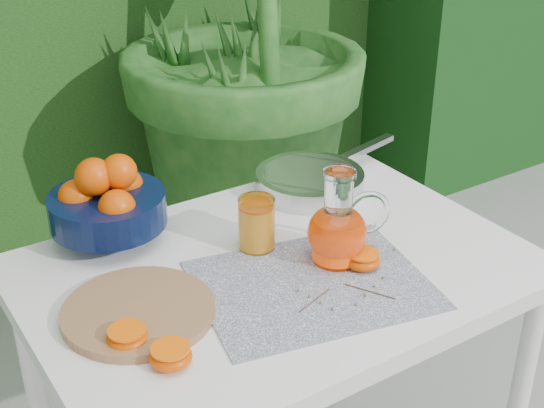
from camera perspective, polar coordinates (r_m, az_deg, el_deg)
potted_plant_right at (r=2.65m, az=-4.14°, el=14.35°), size 2.50×2.50×1.92m
white_table at (r=1.58m, az=0.40°, el=-7.09°), size 1.00×0.70×0.75m
placemat at (r=1.47m, az=3.04°, el=-6.08°), size 0.50×0.42×0.00m
cutting_board at (r=1.41m, az=-10.04°, el=-7.97°), size 0.32×0.32×0.02m
fruit_bowl at (r=1.62m, az=-12.35°, el=0.16°), size 0.25×0.25×0.19m
juice_pitcher at (r=1.52m, az=5.02°, el=-1.95°), size 0.18×0.15×0.20m
juice_tumbler at (r=1.56m, az=-1.16°, el=-1.54°), size 0.10×0.10×0.11m
saute_pan at (r=1.82m, az=2.95°, el=1.82°), size 0.48×0.31×0.05m
orange_halves at (r=1.37m, az=-3.30°, el=-8.28°), size 0.59×0.17×0.04m
thyme_sprigs at (r=1.50m, az=5.93°, el=-5.43°), size 0.29×0.23×0.01m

